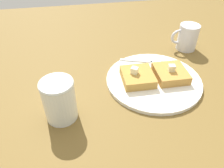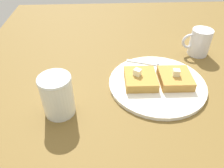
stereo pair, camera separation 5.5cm
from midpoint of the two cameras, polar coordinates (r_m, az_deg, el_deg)
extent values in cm
cube|color=brown|center=(70.51, 14.82, 2.94)|extent=(120.18, 120.18, 2.07)
cylinder|color=white|center=(63.10, 14.13, 0.01)|extent=(26.97, 26.97, 1.05)
torus|color=navy|center=(63.02, 14.15, 0.10)|extent=(26.97, 26.97, 0.80)
cube|color=#B9853C|center=(63.52, 18.57, 1.34)|extent=(8.73, 9.31, 2.49)
cube|color=#B6873B|center=(60.89, 10.01, 1.20)|extent=(8.73, 9.31, 2.49)
cube|color=beige|center=(62.02, 18.90, 2.74)|extent=(2.04, 1.89, 1.81)
cube|color=#F5F0C8|center=(59.60, 9.27, 2.95)|extent=(2.43, 2.39, 1.81)
cube|color=silver|center=(69.53, 10.19, 5.43)|extent=(9.77, 4.03, 0.36)
cube|color=silver|center=(69.50, 15.41, 4.53)|extent=(3.35, 2.97, 0.36)
cube|color=silver|center=(70.37, 17.86, 4.46)|extent=(3.14, 1.32, 0.36)
cube|color=silver|center=(69.91, 17.85, 4.22)|extent=(3.14, 1.32, 0.36)
cube|color=silver|center=(69.45, 17.84, 3.97)|extent=(3.14, 1.32, 0.36)
cube|color=silver|center=(69.00, 17.82, 3.72)|extent=(3.14, 1.32, 0.36)
cylinder|color=#572C09|center=(52.93, -10.85, -4.88)|extent=(6.84, 6.84, 5.92)
cylinder|color=silver|center=(51.44, -11.15, -3.11)|extent=(7.43, 7.43, 10.35)
torus|color=silver|center=(48.45, -11.83, 1.03)|extent=(7.64, 7.64, 0.50)
cylinder|color=silver|center=(79.80, 23.87, 9.90)|extent=(6.63, 6.63, 8.77)
torus|color=silver|center=(78.12, 21.59, 10.29)|extent=(5.29, 0.90, 5.29)
camera|label=1|loc=(0.03, -87.14, 2.33)|focal=35.00mm
camera|label=2|loc=(0.03, 92.86, -2.33)|focal=35.00mm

